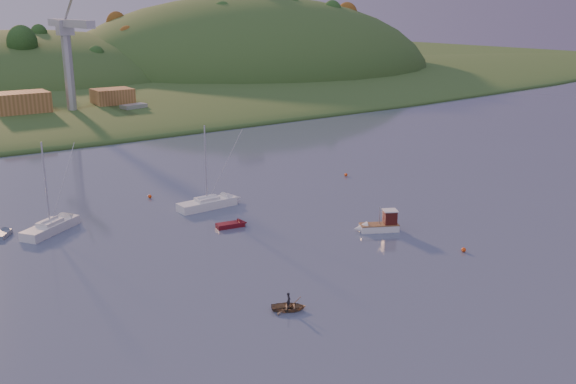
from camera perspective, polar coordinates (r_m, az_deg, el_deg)
ground at (r=54.86m, az=18.93°, el=-12.10°), size 500.00×500.00×0.00m
shore_slope at (r=198.36m, az=-22.86°, el=7.53°), size 640.00×150.00×7.00m
hill_center at (r=244.15m, az=-22.87°, el=8.91°), size 140.00×120.00×36.00m
hill_right at (r=261.67m, az=-3.40°, el=10.51°), size 150.00×130.00×60.00m
hillside_trees at (r=217.83m, az=-24.01°, el=8.06°), size 280.00×50.00×32.00m
wharf at (r=158.11m, az=-17.73°, el=6.60°), size 42.00×16.00×2.40m
shed_west at (r=155.35m, az=-22.55°, el=7.33°), size 11.00×8.00×4.80m
shed_east at (r=162.01m, az=-15.32°, el=8.14°), size 9.00×7.00×4.00m
dock_crane at (r=152.19m, az=-18.93°, el=12.22°), size 3.20×28.00×20.30m
fishing_boat at (r=75.43m, az=7.85°, el=-2.94°), size 5.44×3.83×3.36m
sailboat_near at (r=79.34m, az=-20.38°, el=-2.89°), size 7.63×6.31×10.68m
sailboat_far at (r=83.96m, az=-7.20°, el=-0.96°), size 7.95×2.71×10.89m
canoe at (r=56.05m, az=0.06°, el=-10.18°), size 3.68×3.41×0.62m
paddler at (r=55.88m, az=0.06°, el=-9.82°), size 0.55×0.61×1.39m
red_tender at (r=76.79m, az=-4.64°, el=-2.86°), size 4.02×1.90×1.31m
grey_dinghy at (r=80.64m, az=-23.88°, el=-3.32°), size 2.79×3.37×1.21m
work_vessel at (r=155.56m, az=-13.52°, el=6.78°), size 14.31×7.81×3.49m
buoy_0 at (r=71.16m, az=15.35°, el=-4.98°), size 0.50×0.50×0.50m
buoy_1 at (r=99.57m, az=5.17°, el=1.54°), size 0.50×0.50×0.50m
buoy_2 at (r=89.77m, az=-12.18°, el=-0.39°), size 0.50×0.50×0.50m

